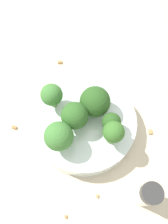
{
  "coord_description": "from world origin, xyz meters",
  "views": [
    {
      "loc": [
        0.17,
        -0.02,
        0.42
      ],
      "look_at": [
        0.0,
        0.0,
        0.07
      ],
      "focal_mm": 35.0,
      "sensor_mm": 36.0,
      "label": 1
    }
  ],
  "objects": [
    {
      "name": "bowl",
      "position": [
        0.0,
        0.0,
        0.02
      ],
      "size": [
        0.2,
        0.2,
        0.04
      ],
      "primitive_type": "cylinder",
      "color": "silver",
      "rests_on": "ground_plane"
    },
    {
      "name": "broccoli_floret_3",
      "position": [
        -0.02,
        0.02,
        0.07
      ],
      "size": [
        0.06,
        0.06,
        0.06
      ],
      "color": "#7A9E5B",
      "rests_on": "bowl"
    },
    {
      "name": "ground_plane",
      "position": [
        0.0,
        0.0,
        0.0
      ],
      "size": [
        3.0,
        3.0,
        0.0
      ],
      "primitive_type": "plane",
      "color": "beige"
    },
    {
      "name": "broccoli_floret_2",
      "position": [
        0.04,
        0.05,
        0.07
      ],
      "size": [
        0.04,
        0.04,
        0.06
      ],
      "color": "#7A9E5B",
      "rests_on": "bowl"
    },
    {
      "name": "broccoli_floret_1",
      "position": [
        0.04,
        -0.05,
        0.08
      ],
      "size": [
        0.05,
        0.05,
        0.06
      ],
      "color": "#8EB770",
      "rests_on": "bowl"
    },
    {
      "name": "broccoli_floret_4",
      "position": [
        0.01,
        -0.02,
        0.07
      ],
      "size": [
        0.05,
        0.05,
        0.06
      ],
      "color": "#84AD66",
      "rests_on": "bowl"
    },
    {
      "name": "pepper_shaker",
      "position": [
        0.15,
        0.09,
        0.04
      ],
      "size": [
        0.03,
        0.03,
        0.08
      ],
      "color": "silver",
      "rests_on": "ground_plane"
    },
    {
      "name": "almond_crumb_1",
      "position": [
        0.14,
        0.01,
        0.0
      ],
      "size": [
        0.01,
        0.01,
        0.01
      ],
      "primitive_type": "cube",
      "rotation": [
        0.0,
        0.0,
        5.73
      ],
      "color": "#AD7F4C",
      "rests_on": "ground_plane"
    },
    {
      "name": "almond_crumb_2",
      "position": [
        0.17,
        -0.05,
        0.0
      ],
      "size": [
        0.01,
        0.01,
        0.01
      ],
      "primitive_type": "cube",
      "rotation": [
        0.0,
        0.0,
        2.91
      ],
      "color": "olive",
      "rests_on": "ground_plane"
    },
    {
      "name": "broccoli_floret_0",
      "position": [
        0.02,
        0.05,
        0.07
      ],
      "size": [
        0.03,
        0.03,
        0.05
      ],
      "color": "#7A9E5B",
      "rests_on": "bowl"
    },
    {
      "name": "almond_crumb_0",
      "position": [
        -0.17,
        -0.04,
        0.0
      ],
      "size": [
        0.01,
        0.01,
        0.01
      ],
      "primitive_type": "cube",
      "rotation": [
        0.0,
        0.0,
        1.52
      ],
      "color": "olive",
      "rests_on": "ground_plane"
    },
    {
      "name": "almond_crumb_3",
      "position": [
        0.02,
        0.13,
        0.0
      ],
      "size": [
        0.01,
        0.01,
        0.01
      ],
      "primitive_type": "cube",
      "rotation": [
        0.0,
        0.0,
        6.21
      ],
      "color": "#AD7F4C",
      "rests_on": "ground_plane"
    },
    {
      "name": "almond_crumb_4",
      "position": [
        -0.01,
        -0.14,
        0.0
      ],
      "size": [
        0.01,
        0.01,
        0.01
      ],
      "primitive_type": "cube",
      "rotation": [
        0.0,
        0.0,
        1.14
      ],
      "color": "olive",
      "rests_on": "ground_plane"
    },
    {
      "name": "broccoli_floret_5",
      "position": [
        -0.04,
        -0.06,
        0.08
      ],
      "size": [
        0.04,
        0.04,
        0.06
      ],
      "color": "#84AD66",
      "rests_on": "bowl"
    }
  ]
}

